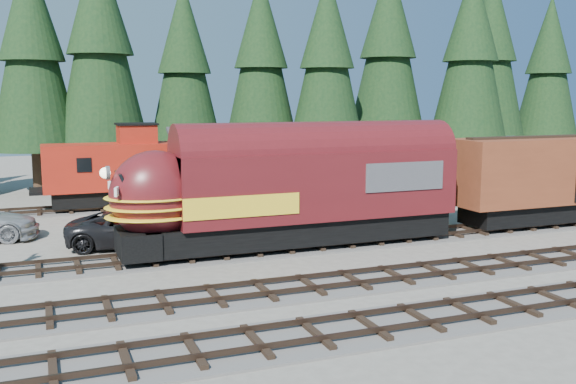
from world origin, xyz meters
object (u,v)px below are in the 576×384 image
object	(u,v)px
locomotive	(283,194)
caboose	(123,170)
pickup_truck_a	(135,229)
depot	(291,169)
boxcar	(570,176)

from	to	relation	value
locomotive	caboose	world-z (taller)	caboose
pickup_truck_a	caboose	bearing A→B (deg)	7.57
depot	pickup_truck_a	size ratio (longest dim) A/B	2.07
boxcar	caboose	world-z (taller)	caboose
locomotive	pickup_truck_a	xyz separation A→B (m)	(-6.22, 3.13, -1.72)
depot	caboose	world-z (taller)	depot
boxcar	pickup_truck_a	xyz separation A→B (m)	(-23.11, 3.13, -1.83)
depot	caboose	distance (m)	11.23
depot	locomotive	world-z (taller)	depot
depot	locomotive	bearing A→B (deg)	-114.85
caboose	pickup_truck_a	bearing A→B (deg)	-94.69
boxcar	pickup_truck_a	size ratio (longest dim) A/B	2.30
boxcar	pickup_truck_a	bearing A→B (deg)	172.28
depot	pickup_truck_a	world-z (taller)	depot
depot	caboose	xyz separation A→B (m)	(-8.34, 7.50, -0.50)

